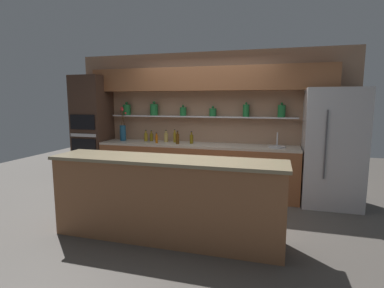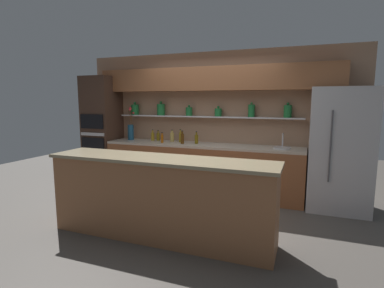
% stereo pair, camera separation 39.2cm
% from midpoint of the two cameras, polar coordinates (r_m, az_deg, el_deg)
% --- Properties ---
extents(ground_plane, '(12.00, 12.00, 0.00)m').
position_cam_midpoint_polar(ground_plane, '(4.52, 0.51, -13.92)').
color(ground_plane, '#4C4742').
extents(back_wall_unit, '(5.20, 0.44, 2.60)m').
position_cam_midpoint_polar(back_wall_unit, '(5.64, 5.93, 6.65)').
color(back_wall_unit, '#937056').
rests_on(back_wall_unit, ground_plane).
extents(back_counter_unit, '(3.63, 0.62, 0.92)m').
position_cam_midpoint_polar(back_counter_unit, '(5.54, 3.67, -4.74)').
color(back_counter_unit, brown).
rests_on(back_counter_unit, ground_plane).
extents(island_counter, '(2.88, 0.61, 1.02)m').
position_cam_midpoint_polar(island_counter, '(3.76, -3.10, -10.26)').
color(island_counter, '#99603D').
rests_on(island_counter, ground_plane).
extents(refrigerator, '(0.90, 0.73, 1.91)m').
position_cam_midpoint_polar(refrigerator, '(5.22, 28.30, -1.01)').
color(refrigerator, '#B7B7BC').
rests_on(refrigerator, ground_plane).
extents(oven_tower, '(0.63, 0.64, 2.19)m').
position_cam_midpoint_polar(oven_tower, '(6.40, -15.02, 2.49)').
color(oven_tower, '#3D281E').
rests_on(oven_tower, ground_plane).
extents(flower_vase, '(0.14, 0.15, 0.66)m').
position_cam_midpoint_polar(flower_vase, '(6.12, -9.80, 2.57)').
color(flower_vase, navy).
rests_on(flower_vase, back_counter_unit).
extents(sink_fixture, '(0.28, 0.28, 0.25)m').
position_cam_midpoint_polar(sink_fixture, '(5.23, 18.84, -0.54)').
color(sink_fixture, '#B7B7BC').
rests_on(sink_fixture, back_counter_unit).
extents(bottle_sauce_0, '(0.05, 0.05, 0.20)m').
position_cam_midpoint_polar(bottle_sauce_0, '(5.62, -3.73, 1.10)').
color(bottle_sauce_0, '#9E4C0A').
rests_on(bottle_sauce_0, back_counter_unit).
extents(bottle_spirit_1, '(0.06, 0.06, 0.24)m').
position_cam_midpoint_polar(bottle_spirit_1, '(5.47, 0.19, 1.08)').
color(bottle_spirit_1, '#4C2D0C').
rests_on(bottle_spirit_1, back_counter_unit).
extents(bottle_oil_2, '(0.07, 0.07, 0.23)m').
position_cam_midpoint_polar(bottle_oil_2, '(5.51, 2.89, 0.99)').
color(bottle_oil_2, brown).
rests_on(bottle_oil_2, back_counter_unit).
extents(bottle_oil_3, '(0.07, 0.07, 0.22)m').
position_cam_midpoint_polar(bottle_oil_3, '(5.93, -5.63, 1.45)').
color(bottle_oil_3, olive).
rests_on(bottle_oil_3, back_counter_unit).
extents(bottle_oil_4, '(0.06, 0.06, 0.21)m').
position_cam_midpoint_polar(bottle_oil_4, '(5.93, -4.60, 1.41)').
color(bottle_oil_4, brown).
rests_on(bottle_oil_4, back_counter_unit).
extents(bottle_spirit_5, '(0.08, 0.08, 0.23)m').
position_cam_midpoint_polar(bottle_spirit_5, '(5.78, -1.88, 1.37)').
color(bottle_spirit_5, tan).
rests_on(bottle_spirit_5, back_counter_unit).
extents(bottle_oil_6, '(0.06, 0.06, 0.25)m').
position_cam_midpoint_polar(bottle_oil_6, '(5.69, -0.25, 1.36)').
color(bottle_oil_6, olive).
rests_on(bottle_oil_6, back_counter_unit).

